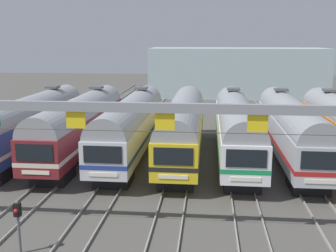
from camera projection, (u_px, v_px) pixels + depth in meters
The scene contains 11 objects.
ground_plane at pixel (183, 158), 32.95m from camera, with size 160.00×160.00×0.00m, color #4C4944.
track_bed at pixel (192, 117), 49.49m from camera, with size 26.22×70.00×0.15m.
commuter_train_blue at pixel (31, 122), 33.58m from camera, with size 2.88×18.06×5.05m.
commuter_train_maroon at pixel (81, 123), 33.19m from camera, with size 2.88×18.06×5.05m.
commuter_train_silver at pixel (131, 124), 32.79m from camera, with size 2.88×18.06×5.05m.
commuter_train_yellow at pixel (183, 125), 32.39m from camera, with size 2.88×18.06×4.77m.
commuter_train_white at pixel (236, 126), 32.00m from camera, with size 2.88×18.06×5.05m.
commuter_train_stainless at pixel (291, 127), 31.60m from camera, with size 2.88×18.06×5.05m.
catenary_gantry at pixel (165, 126), 18.68m from camera, with size 29.96×0.44×6.97m.
yard_signal_mast at pixel (18, 218), 17.91m from camera, with size 0.28×0.35×2.41m.
maintenance_building at pixel (236, 72), 68.01m from camera, with size 28.02×10.00×7.83m, color #9EB2B7.
Camera 1 is at (1.94, -31.68, 9.27)m, focal length 44.29 mm.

